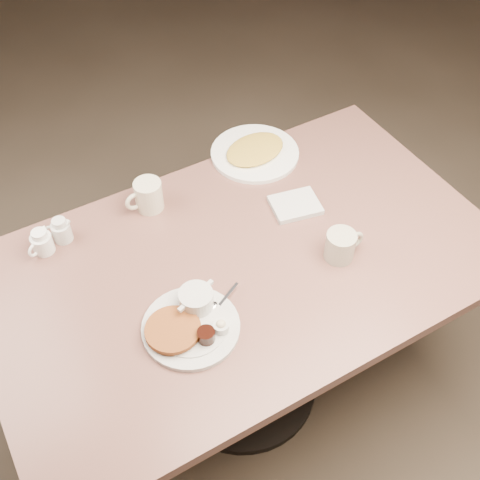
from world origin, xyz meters
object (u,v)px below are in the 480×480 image
coffee_mug_near (341,245)px  creamer_left (42,242)px  creamer_right (61,230)px  main_plate (190,321)px  diner_table (243,295)px  hash_plate (255,152)px  coffee_mug_far (148,196)px

coffee_mug_near → creamer_left: coffee_mug_near is taller
coffee_mug_near → creamer_left: (-0.75, 0.45, -0.01)m
creamer_right → main_plate: bearing=-68.2°
diner_table → creamer_right: (-0.43, 0.35, 0.21)m
coffee_mug_near → hash_plate: size_ratio=0.35×
main_plate → hash_plate: 0.73m
creamer_left → hash_plate: 0.77m
creamer_left → creamer_right: same height
coffee_mug_near → creamer_left: 0.87m
main_plate → creamer_left: (-0.25, 0.45, 0.01)m
diner_table → creamer_left: size_ratio=17.30×
creamer_left → diner_table: bearing=-33.7°
creamer_left → creamer_right: (0.06, 0.02, 0.00)m
main_plate → diner_table: bearing=27.9°
diner_table → coffee_mug_near: 0.36m
creamer_right → hash_plate: (0.70, 0.04, -0.02)m
coffee_mug_far → creamer_left: coffee_mug_far is taller
creamer_right → creamer_left: bearing=-164.8°
main_plate → creamer_right: 0.51m
creamer_left → creamer_right: 0.07m
diner_table → coffee_mug_near: coffee_mug_near is taller
main_plate → creamer_right: creamer_right is taller
coffee_mug_far → hash_plate: bearing=6.9°
coffee_mug_far → creamer_right: 0.28m
hash_plate → main_plate: bearing=-134.7°
diner_table → hash_plate: hash_plate is taller
creamer_left → creamer_right: size_ratio=1.08×
diner_table → creamer_right: creamer_right is taller
main_plate → creamer_right: bearing=111.8°
coffee_mug_far → hash_plate: (0.42, 0.05, -0.04)m
hash_plate → diner_table: bearing=-125.0°
diner_table → coffee_mug_far: 0.43m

